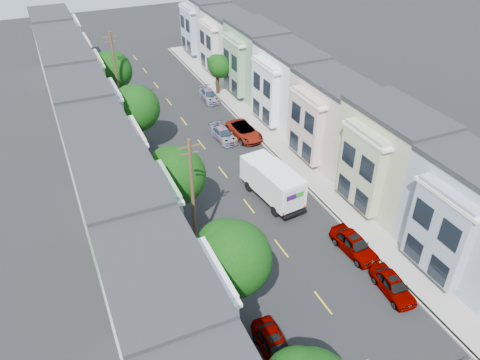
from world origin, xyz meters
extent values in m
plane|color=black|center=(0.00, 0.00, 0.00)|extent=(160.00, 160.00, 0.00)
cube|color=black|center=(0.00, 15.00, 0.01)|extent=(12.00, 70.00, 0.02)
cube|color=gray|center=(-6.05, 15.00, 0.07)|extent=(0.30, 70.00, 0.15)
cube|color=gray|center=(6.05, 15.00, 0.07)|extent=(0.30, 70.00, 0.15)
cube|color=gray|center=(-7.35, 15.00, 0.07)|extent=(2.60, 70.00, 0.15)
cube|color=gray|center=(7.35, 15.00, 0.07)|extent=(2.60, 70.00, 0.15)
cube|color=gold|center=(0.00, 15.00, 0.00)|extent=(0.12, 70.00, 0.01)
cube|color=beige|center=(-11.15, 15.00, 0.00)|extent=(5.00, 70.00, 8.50)
cube|color=beige|center=(11.15, 15.00, 0.00)|extent=(5.00, 70.00, 8.50)
cylinder|color=black|center=(-6.60, -4.93, 1.98)|extent=(0.44, 0.44, 3.96)
sphere|color=#165A11|center=(-6.30, -4.93, 5.60)|extent=(4.70, 4.70, 4.70)
cylinder|color=black|center=(-6.60, 6.28, 1.55)|extent=(0.44, 0.44, 3.09)
sphere|color=#165A11|center=(-6.30, 6.28, 4.74)|extent=(4.70, 4.70, 4.70)
cylinder|color=black|center=(-6.60, 19.13, 1.67)|extent=(0.44, 0.44, 3.34)
sphere|color=#165A11|center=(-6.30, 19.13, 4.97)|extent=(4.66, 4.66, 4.66)
cylinder|color=black|center=(-6.60, 31.18, 1.51)|extent=(0.44, 0.44, 3.02)
sphere|color=#165A11|center=(-6.30, 31.18, 4.67)|extent=(4.70, 4.70, 4.70)
cylinder|color=black|center=(6.60, 29.76, 1.34)|extent=(0.44, 0.44, 2.68)
sphere|color=#165A11|center=(6.90, 29.76, 3.71)|extent=(2.94, 2.94, 2.94)
cylinder|color=#42301E|center=(-6.30, 2.00, 5.00)|extent=(0.26, 0.26, 10.00)
cube|color=#42301E|center=(-6.30, 2.00, 9.60)|extent=(1.60, 0.12, 0.12)
cylinder|color=#42301E|center=(-6.30, 28.00, 5.00)|extent=(0.26, 0.26, 10.00)
cube|color=#42301E|center=(-6.30, 28.00, 9.60)|extent=(1.60, 0.12, 0.12)
cube|color=white|center=(2.37, 5.24, 2.00)|extent=(2.58, 4.62, 2.53)
cube|color=white|center=(2.37, 8.62, 1.90)|extent=(2.58, 2.15, 2.32)
cube|color=black|center=(2.37, 6.20, 0.61)|extent=(2.37, 6.64, 0.26)
cube|color=#2D0A51|center=(2.00, 2.92, 2.31)|extent=(0.97, 0.04, 0.47)
cube|color=#198C1E|center=(2.86, 2.92, 2.31)|extent=(0.75, 0.04, 0.47)
cylinder|color=black|center=(1.21, 3.97, 0.48)|extent=(0.30, 0.97, 0.97)
cylinder|color=black|center=(3.54, 3.97, 0.48)|extent=(0.30, 0.97, 0.97)
cylinder|color=black|center=(1.21, 8.30, 0.48)|extent=(0.30, 0.97, 0.97)
cylinder|color=black|center=(3.54, 8.30, 0.48)|extent=(0.30, 0.97, 0.97)
imported|color=black|center=(2.58, 18.11, 0.63)|extent=(2.09, 4.30, 1.25)
imported|color=black|center=(-4.90, -8.20, 0.72)|extent=(1.81, 4.48, 1.44)
imported|color=#9B9B9B|center=(-4.90, 0.25, 0.70)|extent=(1.68, 4.26, 1.40)
imported|color=#4F170B|center=(-4.90, 10.97, 0.66)|extent=(1.63, 4.09, 1.32)
imported|color=slate|center=(4.90, -7.15, 0.68)|extent=(1.96, 4.33, 1.37)
imported|color=white|center=(4.90, -2.59, 0.77)|extent=(2.07, 4.82, 1.53)
imported|color=black|center=(4.90, 17.67, 0.73)|extent=(2.73, 5.40, 1.46)
imported|color=black|center=(4.90, 28.46, 0.64)|extent=(1.90, 4.28, 1.27)
camera|label=1|loc=(-14.14, -23.63, 24.86)|focal=35.00mm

